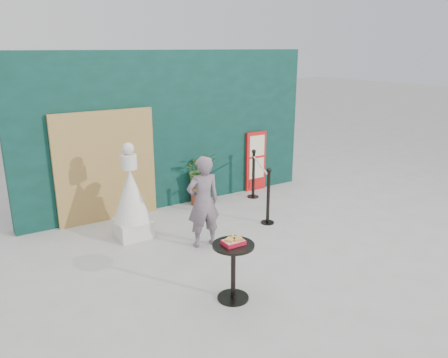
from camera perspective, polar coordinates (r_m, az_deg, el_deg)
ground at (r=6.53m, az=5.64°, el=-11.08°), size 60.00×60.00×0.00m
back_wall at (r=8.62m, az=-6.85°, el=6.40°), size 6.00×0.30×3.00m
bamboo_fence at (r=8.06m, az=-15.14°, el=1.55°), size 1.80×0.08×2.00m
woman at (r=6.81m, az=-2.73°, el=-3.00°), size 0.57×0.41×1.47m
menu_board at (r=9.58m, az=4.19°, el=2.33°), size 0.50×0.07×1.30m
statue at (r=7.31m, az=-12.02°, el=-2.63°), size 0.63×0.63×1.61m
cafe_table at (r=5.48m, az=1.22°, el=-10.89°), size 0.52×0.52×0.75m
food_basket at (r=5.35m, az=1.24°, el=-8.14°), size 0.26×0.19×0.11m
planter at (r=8.69m, az=-3.17°, el=0.59°), size 0.63×0.54×1.07m
stanchion_barrier at (r=8.45m, az=4.75°, el=-0.78°), size 0.84×1.54×1.03m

